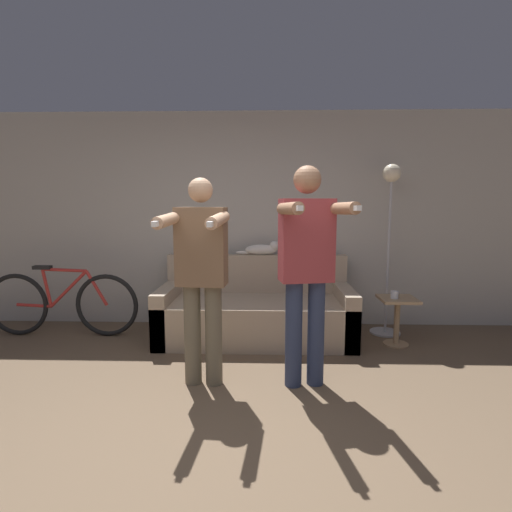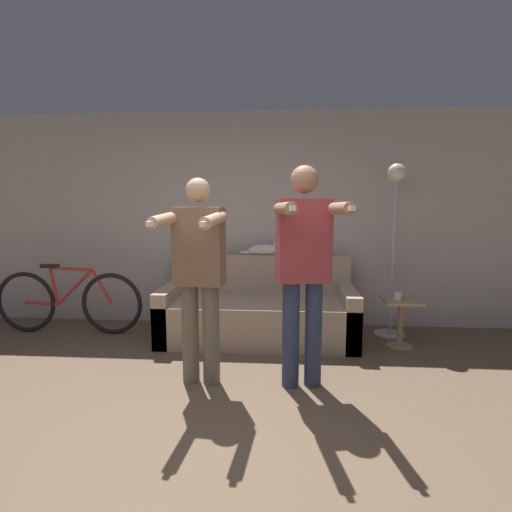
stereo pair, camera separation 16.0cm
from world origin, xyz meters
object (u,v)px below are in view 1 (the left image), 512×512
object	(u,v)px
cup	(395,295)
couch	(256,313)
person_left	(201,269)
floor_lamp	(390,218)
person_right	(307,262)
cat	(263,249)
side_table	(397,312)
bicycle	(62,304)

from	to	relation	value
cup	couch	bearing A→B (deg)	171.95
person_left	floor_lamp	world-z (taller)	floor_lamp
person_right	cat	distance (m)	1.57
cat	floor_lamp	xyz separation A→B (m)	(1.44, -0.14, 0.38)
cup	side_table	bearing A→B (deg)	33.92
side_table	bicycle	distance (m)	3.73
person_right	side_table	xyz separation A→B (m)	(1.07, 1.00, -0.69)
cat	floor_lamp	distance (m)	1.49
cat	cup	world-z (taller)	cat
couch	person_left	world-z (taller)	person_left
person_left	cat	xyz separation A→B (m)	(0.48, 1.53, -0.01)
bicycle	side_table	bearing A→B (deg)	-2.93
cup	bicycle	bearing A→B (deg)	176.55
couch	side_table	world-z (taller)	couch
person_right	cup	size ratio (longest dim) A/B	22.71
person_left	cup	size ratio (longest dim) A/B	21.55
person_left	cup	distance (m)	2.15
couch	person_left	bearing A→B (deg)	-109.06
cat	bicycle	bearing A→B (deg)	-171.62
person_left	person_right	size ratio (longest dim) A/B	0.95
couch	person_right	distance (m)	1.47
couch	cat	size ratio (longest dim) A/B	4.11
person_left	bicycle	distance (m)	2.25
cup	person_left	bearing A→B (deg)	-152.63
person_left	side_table	bearing A→B (deg)	31.61
cat	person_right	bearing A→B (deg)	-76.30
person_right	floor_lamp	distance (m)	1.77
floor_lamp	bicycle	world-z (taller)	floor_lamp
couch	cup	size ratio (longest dim) A/B	26.68
cat	side_table	world-z (taller)	cat
person_right	bicycle	xyz separation A→B (m)	(-2.66, 1.19, -0.67)
cat	floor_lamp	size ratio (longest dim) A/B	0.27
person_left	cat	bearing A→B (deg)	76.69
person_left	person_right	bearing A→B (deg)	4.21
cat	bicycle	distance (m)	2.39
side_table	cup	bearing A→B (deg)	-146.08
person_right	side_table	distance (m)	1.62
person_right	bicycle	world-z (taller)	person_right
side_table	bicycle	world-z (taller)	bicycle
person_right	bicycle	distance (m)	2.99
couch	person_right	size ratio (longest dim) A/B	1.17
person_left	side_table	world-z (taller)	person_left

